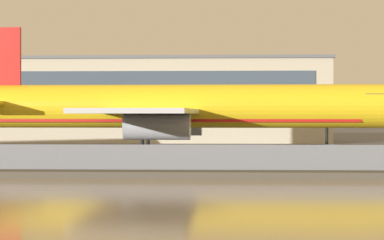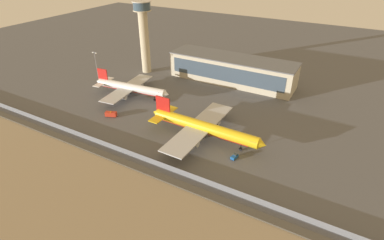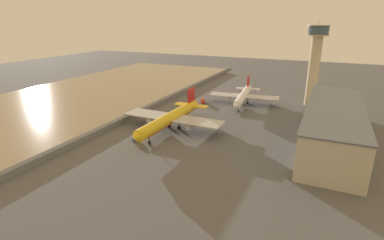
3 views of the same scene
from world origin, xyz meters
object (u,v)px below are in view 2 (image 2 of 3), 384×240
at_px(control_tower, 144,31).
at_px(apron_light_mast_apron_west, 97,68).
at_px(passenger_jet_white_red, 130,88).
at_px(ops_van, 111,114).
at_px(baggage_tug, 235,157).
at_px(cargo_jet_yellow, 203,127).

height_order(control_tower, apron_light_mast_apron_west, control_tower).
relative_size(passenger_jet_white_red, control_tower, 1.00).
bearing_deg(control_tower, ops_van, -70.15).
distance_m(baggage_tug, ops_van, 62.31).
height_order(ops_van, control_tower, control_tower).
xyz_separation_m(passenger_jet_white_red, apron_light_mast_apron_west, (-22.99, 1.12, 6.39)).
bearing_deg(control_tower, apron_light_mast_apron_west, -105.71).
relative_size(cargo_jet_yellow, apron_light_mast_apron_west, 2.56).
height_order(cargo_jet_yellow, passenger_jet_white_red, cargo_jet_yellow).
height_order(passenger_jet_white_red, control_tower, control_tower).
xyz_separation_m(control_tower, apron_light_mast_apron_west, (-8.99, -31.96, -13.83)).
relative_size(baggage_tug, apron_light_mast_apron_west, 0.17).
xyz_separation_m(passenger_jet_white_red, baggage_tug, (67.97, -23.05, -4.10)).
bearing_deg(baggage_tug, passenger_jet_white_red, 161.27).
bearing_deg(ops_van, control_tower, 109.85).
xyz_separation_m(ops_van, control_tower, (-19.69, 54.53, 23.85)).
xyz_separation_m(cargo_jet_yellow, control_tower, (-65.34, 49.93, 19.71)).
relative_size(ops_van, apron_light_mast_apron_west, 0.28).
bearing_deg(baggage_tug, apron_light_mast_apron_west, 165.12).
xyz_separation_m(passenger_jet_white_red, ops_van, (5.68, -21.45, -3.63)).
relative_size(ops_van, control_tower, 0.13).
distance_m(cargo_jet_yellow, apron_light_mast_apron_west, 76.70).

